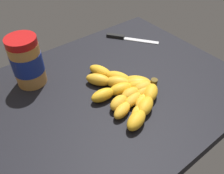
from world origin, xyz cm
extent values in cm
cube|color=black|center=(0.00, 0.00, -1.97)|extent=(79.22, 59.99, 3.93)
ellipsoid|color=gold|center=(-7.95, 4.16, 1.72)|extent=(7.61, 8.20, 3.43)
ellipsoid|color=gold|center=(-4.45, -0.97, 1.72)|extent=(6.81, 8.48, 3.43)
ellipsoid|color=gold|center=(-1.91, -6.64, 1.72)|extent=(5.79, 8.49, 3.43)
ellipsoid|color=gold|center=(-7.36, 4.92, 1.79)|extent=(8.11, 7.48, 3.57)
ellipsoid|color=gold|center=(-2.91, 0.88, 1.79)|extent=(7.80, 7.88, 3.57)
ellipsoid|color=gold|center=(0.99, -3.68, 1.79)|extent=(7.37, 8.16, 3.57)
ellipsoid|color=gold|center=(-7.03, 5.74, 1.75)|extent=(7.90, 6.36, 3.50)
ellipsoid|color=gold|center=(-1.80, 3.62, 1.75)|extent=(7.80, 5.41, 3.50)
ellipsoid|color=gold|center=(3.72, 2.47, 1.75)|extent=(7.44, 4.29, 3.50)
ellipsoid|color=gold|center=(-7.09, 7.16, 1.79)|extent=(6.30, 4.41, 3.58)
ellipsoid|color=gold|center=(-2.45, 6.90, 1.79)|extent=(5.97, 3.81, 3.58)
ellipsoid|color=gold|center=(2.16, 7.52, 1.79)|extent=(6.49, 4.80, 3.58)
ellipsoid|color=gold|center=(-6.88, 8.08, 1.54)|extent=(6.56, 3.63, 3.09)
ellipsoid|color=gold|center=(-1.89, 8.79, 1.54)|extent=(6.79, 4.25, 3.09)
ellipsoid|color=gold|center=(3.00, 10.02, 1.54)|extent=(6.94, 4.81, 3.09)
ellipsoid|color=gold|center=(-7.29, 8.98, 1.44)|extent=(6.39, 4.61, 2.87)
ellipsoid|color=gold|center=(-3.07, 10.82, 1.44)|extent=(6.44, 5.25, 2.87)
ellipsoid|color=gold|center=(0.80, 13.30, 1.44)|extent=(6.34, 5.77, 2.87)
ellipsoid|color=gold|center=(-7.33, 10.07, 1.87)|extent=(7.81, 6.91, 3.74)
ellipsoid|color=gold|center=(-2.56, 12.79, 1.87)|extent=(7.83, 6.38, 3.74)
ellipsoid|color=gold|center=(2.52, 14.89, 1.87)|extent=(7.72, 5.76, 3.74)
cylinder|color=brown|center=(-10.89, 7.72, 1.80)|extent=(2.00, 2.00, 3.00)
cylinder|color=#BF8442|center=(16.16, -17.02, 6.58)|extent=(8.66, 8.66, 13.17)
cylinder|color=navy|center=(16.16, -17.02, 7.24)|extent=(8.84, 8.84, 5.93)
cylinder|color=#B71414|center=(16.16, -17.02, 14.20)|extent=(8.56, 8.56, 2.06)
cube|color=silver|center=(-26.38, -14.02, 0.30)|extent=(9.46, 11.73, 0.50)
cube|color=black|center=(-20.26, -22.13, 0.60)|extent=(5.49, 6.55, 1.20)
camera|label=1|loc=(29.94, 40.41, 46.66)|focal=37.20mm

